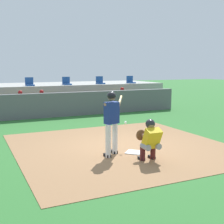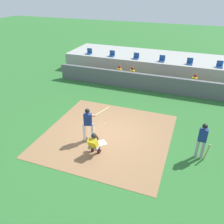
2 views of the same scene
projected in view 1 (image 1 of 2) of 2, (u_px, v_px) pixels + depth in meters
name	position (u px, v px, depth m)	size (l,w,h in m)	color
ground_plane	(121.00, 147.00, 9.55)	(80.00, 80.00, 0.00)	#2D6B2D
dirt_infield	(121.00, 146.00, 9.55)	(6.40, 6.40, 0.01)	#936B47
home_plate	(134.00, 152.00, 8.83)	(0.44, 0.44, 0.02)	white
batter_at_plate	(112.00, 119.00, 8.45)	(1.02, 1.13, 1.80)	silver
catcher_crouched	(150.00, 139.00, 8.01)	(0.49, 1.68, 1.13)	gray
dugout_wall	(63.00, 104.00, 15.29)	(13.00, 0.30, 1.20)	#59595E
dugout_bench	(58.00, 109.00, 16.24)	(11.80, 0.44, 0.45)	olive
dugout_player_0	(21.00, 103.00, 15.23)	(0.49, 0.70, 1.30)	#939399
dugout_player_1	(42.00, 102.00, 15.68)	(0.49, 0.70, 1.30)	#939399
dugout_player_2	(123.00, 98.00, 17.64)	(0.49, 0.70, 1.30)	#939399
stands_platform	(43.00, 95.00, 19.21)	(15.00, 4.40, 1.40)	#9E9E99
stadium_seat_2	(30.00, 83.00, 17.27)	(0.46, 0.46, 0.48)	#1E478C
stadium_seat_3	(67.00, 83.00, 18.18)	(0.46, 0.46, 0.48)	#1E478C
stadium_seat_4	(100.00, 82.00, 19.09)	(0.46, 0.46, 0.48)	#1E478C
stadium_seat_5	(131.00, 81.00, 20.00)	(0.46, 0.46, 0.48)	#1E478C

